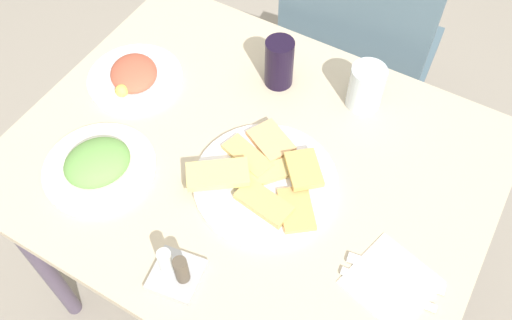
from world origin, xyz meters
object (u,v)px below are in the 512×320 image
dining_table (250,181)px  paper_napkin (391,282)px  salad_plate_greens (134,76)px  soda_can (279,63)px  pide_platter (265,179)px  spoon (395,273)px  drinking_glass (366,87)px  dining_chair (357,52)px  condiment_caddy (176,271)px  salad_plate_rice (98,164)px  fork (388,289)px

dining_table → paper_napkin: paper_napkin is taller
salad_plate_greens → soda_can: (0.29, 0.17, 0.05)m
dining_table → salad_plate_greens: bearing=170.5°
pide_platter → salad_plate_greens: bearing=166.8°
paper_napkin → spoon: 0.02m
pide_platter → soda_can: (-0.11, 0.26, 0.05)m
drinking_glass → spoon: 0.42m
pide_platter → dining_chair: bearing=94.5°
dining_chair → pide_platter: 0.67m
soda_can → pide_platter: bearing=-66.7°
dining_table → condiment_caddy: condiment_caddy is taller
pide_platter → spoon: (0.31, -0.05, -0.01)m
salad_plate_greens → spoon: bearing=-11.9°
salad_plate_greens → spoon: 0.73m
dining_table → paper_napkin: 0.39m
salad_plate_greens → soda_can: soda_can is taller
salad_plate_rice → fork: size_ratio=1.32×
soda_can → spoon: 0.53m
dining_table → drinking_glass: drinking_glass is taller
salad_plate_greens → paper_napkin: bearing=-13.2°
pide_platter → paper_napkin: size_ratio=2.12×
dining_table → fork: size_ratio=5.59×
fork → salad_plate_greens: bearing=160.0°
pide_platter → spoon: size_ratio=1.65×
pide_platter → salad_plate_rice: salad_plate_rice is taller
soda_can → fork: (0.42, -0.35, -0.06)m
dining_table → dining_chair: size_ratio=1.09×
drinking_glass → fork: bearing=-60.2°
pide_platter → drinking_glass: 0.31m
pide_platter → paper_napkin: (0.31, -0.07, -0.01)m
salad_plate_rice → fork: 0.63m
salad_plate_rice → fork: (0.62, 0.05, -0.01)m
salad_plate_greens → condiment_caddy: condiment_caddy is taller
condiment_caddy → paper_napkin: bearing=28.3°
fork → soda_can: bearing=134.6°
salad_plate_greens → drinking_glass: (0.49, 0.20, 0.04)m
dining_table → salad_plate_rice: 0.33m
paper_napkin → fork: fork is taller
fork → pide_platter: bearing=158.2°
drinking_glass → condiment_caddy: drinking_glass is taller
salad_plate_rice → spoon: 0.63m
fork → salad_plate_rice: bearing=179.6°
dining_chair → spoon: bearing=-62.6°
drinking_glass → fork: 0.45m
dining_table → salad_plate_greens: salad_plate_greens is taller
drinking_glass → paper_napkin: bearing=-59.0°
soda_can → drinking_glass: 0.20m
pide_platter → salad_plate_greens: (-0.41, 0.10, 0.00)m
salad_plate_rice → spoon: bearing=8.3°
drinking_glass → spoon: size_ratio=0.59×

